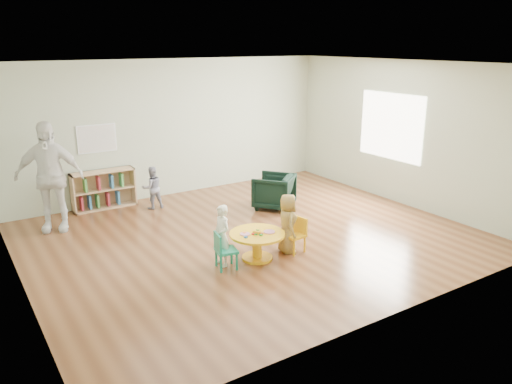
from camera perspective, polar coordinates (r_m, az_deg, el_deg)
room at (r=7.85m, az=-0.44°, el=7.80°), size 7.10×7.00×2.80m
activity_table at (r=7.43m, az=0.13°, el=-5.61°), size 0.83×0.83×0.46m
kid_chair_left at (r=7.14m, az=-3.73°, el=-6.60°), size 0.34×0.34×0.54m
kid_chair_right at (r=7.72m, az=4.60°, el=-4.75°), size 0.33×0.33×0.54m
bookshelf at (r=10.12m, az=-17.11°, el=0.26°), size 1.20×0.30×0.75m
alphabet_poster at (r=10.02m, az=-17.72°, el=5.84°), size 0.74×0.01×0.54m
armchair at (r=9.68m, az=2.07°, el=0.08°), size 1.01×1.02×0.67m
child_left at (r=7.19m, az=-3.93°, el=-5.00°), size 0.22×0.33×0.91m
child_right at (r=7.64m, az=3.62°, el=-3.59°), size 0.44×0.53×0.93m
toddler at (r=9.82m, az=-11.77°, el=0.48°), size 0.42×0.34×0.83m
adult_caretaker at (r=9.07m, az=-22.56°, el=1.62°), size 1.20×0.86×1.89m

